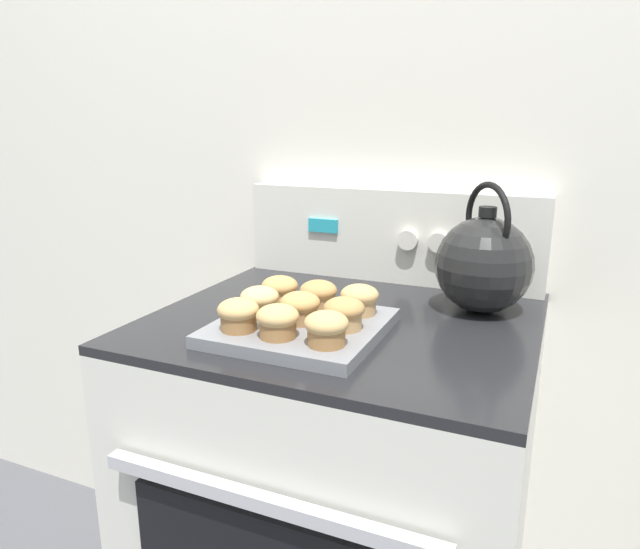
% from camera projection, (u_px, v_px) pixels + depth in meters
% --- Properties ---
extents(wall_back, '(8.00, 0.05, 2.40)m').
position_uv_depth(wall_back, '(399.00, 155.00, 1.35)').
color(wall_back, silver).
rests_on(wall_back, ground_plane).
extents(stove_range, '(0.72, 0.68, 0.91)m').
position_uv_depth(stove_range, '(342.00, 515.00, 1.23)').
color(stove_range, silver).
rests_on(stove_range, ground_plane).
extents(control_panel, '(0.71, 0.07, 0.22)m').
position_uv_depth(control_panel, '(391.00, 236.00, 1.35)').
color(control_panel, silver).
rests_on(control_panel, stove_range).
extents(muffin_pan, '(0.29, 0.29, 0.02)m').
position_uv_depth(muffin_pan, '(301.00, 327.00, 1.02)').
color(muffin_pan, slate).
rests_on(muffin_pan, stove_range).
extents(muffin_r0_c0, '(0.07, 0.07, 0.06)m').
position_uv_depth(muffin_r0_c0, '(238.00, 314.00, 0.97)').
color(muffin_r0_c0, olive).
rests_on(muffin_r0_c0, muffin_pan).
extents(muffin_r0_c1, '(0.07, 0.07, 0.06)m').
position_uv_depth(muffin_r0_c1, '(278.00, 321.00, 0.94)').
color(muffin_r0_c1, olive).
rests_on(muffin_r0_c1, muffin_pan).
extents(muffin_r0_c2, '(0.07, 0.07, 0.06)m').
position_uv_depth(muffin_r0_c2, '(326.00, 328.00, 0.91)').
color(muffin_r0_c2, olive).
rests_on(muffin_r0_c2, muffin_pan).
extents(muffin_r1_c0, '(0.07, 0.07, 0.06)m').
position_uv_depth(muffin_r1_c0, '(260.00, 301.00, 1.04)').
color(muffin_r1_c0, tan).
rests_on(muffin_r1_c0, muffin_pan).
extents(muffin_r1_c1, '(0.07, 0.07, 0.06)m').
position_uv_depth(muffin_r1_c1, '(300.00, 307.00, 1.01)').
color(muffin_r1_c1, '#A37A4C').
rests_on(muffin_r1_c1, muffin_pan).
extents(muffin_r1_c2, '(0.07, 0.07, 0.06)m').
position_uv_depth(muffin_r1_c2, '(344.00, 313.00, 0.98)').
color(muffin_r1_c2, tan).
rests_on(muffin_r1_c2, muffin_pan).
extents(muffin_r2_c0, '(0.07, 0.07, 0.06)m').
position_uv_depth(muffin_r2_c0, '(280.00, 290.00, 1.11)').
color(muffin_r2_c0, tan).
rests_on(muffin_r2_c0, muffin_pan).
extents(muffin_r2_c1, '(0.07, 0.07, 0.06)m').
position_uv_depth(muffin_r2_c1, '(318.00, 294.00, 1.08)').
color(muffin_r2_c1, '#A37A4C').
rests_on(muffin_r2_c1, muffin_pan).
extents(muffin_r2_c2, '(0.07, 0.07, 0.06)m').
position_uv_depth(muffin_r2_c2, '(359.00, 299.00, 1.05)').
color(muffin_r2_c2, tan).
rests_on(muffin_r2_c2, muffin_pan).
extents(tea_kettle, '(0.20, 0.21, 0.26)m').
position_uv_depth(tea_kettle, '(483.00, 263.00, 1.12)').
color(tea_kettle, black).
rests_on(tea_kettle, stove_range).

